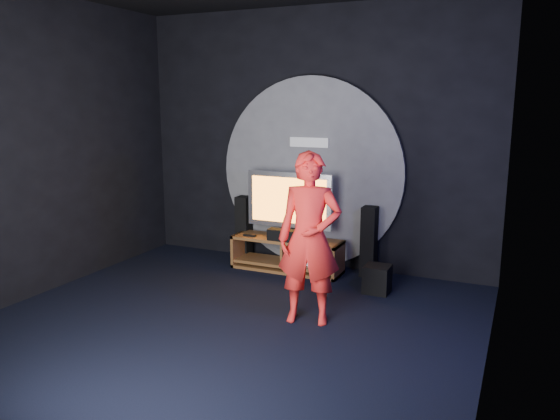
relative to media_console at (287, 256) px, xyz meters
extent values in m
plane|color=black|center=(0.17, -2.05, -0.19)|extent=(5.00, 5.00, 0.00)
cube|color=black|center=(0.17, 0.45, 1.56)|extent=(5.00, 0.04, 3.50)
cube|color=black|center=(-2.33, -2.05, 1.56)|extent=(0.04, 5.00, 3.50)
cube|color=black|center=(2.67, -2.05, 1.56)|extent=(0.04, 5.00, 3.50)
cylinder|color=#515156|center=(0.17, 0.39, 1.11)|extent=(2.60, 0.08, 2.60)
cube|color=white|center=(0.17, 0.34, 1.53)|extent=(0.55, 0.03, 0.13)
cube|color=brown|center=(-0.01, 0.00, 0.24)|extent=(1.51, 0.45, 0.04)
cube|color=brown|center=(-0.01, 0.00, -0.09)|extent=(1.46, 0.42, 0.04)
cube|color=brown|center=(-0.74, 0.00, 0.03)|extent=(0.04, 0.45, 0.45)
cube|color=brown|center=(0.73, 0.00, 0.03)|extent=(0.04, 0.45, 0.45)
cube|color=brown|center=(-0.01, 0.00, 0.07)|extent=(0.03, 0.40, 0.29)
cube|color=brown|center=(-0.01, 0.00, -0.17)|extent=(1.51, 0.45, 0.04)
cube|color=white|center=(0.37, 0.00, -0.05)|extent=(0.22, 0.16, 0.05)
cube|color=silver|center=(-0.01, 0.07, 0.28)|extent=(0.36, 0.22, 0.04)
cylinder|color=silver|center=(-0.01, 0.07, 0.35)|extent=(0.07, 0.07, 0.10)
cube|color=silver|center=(-0.01, 0.07, 0.77)|extent=(1.20, 0.06, 0.74)
cube|color=orange|center=(-0.01, 0.04, 0.77)|extent=(1.07, 0.01, 0.61)
cube|color=black|center=(-0.01, -0.15, 0.33)|extent=(0.40, 0.15, 0.15)
cube|color=black|center=(-0.51, -0.12, 0.27)|extent=(0.18, 0.05, 0.02)
cube|color=black|center=(-0.79, 0.23, 0.27)|extent=(0.19, 0.21, 0.93)
cube|color=black|center=(1.06, 0.22, 0.27)|extent=(0.19, 0.21, 0.93)
cube|color=black|center=(1.33, -0.35, -0.03)|extent=(0.30, 0.30, 0.33)
imported|color=red|center=(0.90, -1.50, 0.70)|extent=(0.73, 0.56, 1.78)
camera|label=1|loc=(2.85, -6.54, 2.08)|focal=35.00mm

